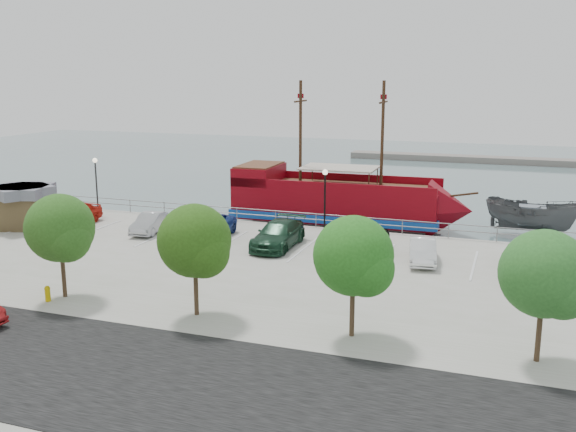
% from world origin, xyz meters
% --- Properties ---
extents(ground, '(160.00, 160.00, 0.00)m').
position_xyz_m(ground, '(0.00, 0.00, -1.00)').
color(ground, slate).
extents(street, '(100.00, 8.00, 0.04)m').
position_xyz_m(street, '(0.00, -16.00, 0.01)').
color(street, black).
rests_on(street, land_slab).
extents(sidewalk, '(100.00, 4.00, 0.05)m').
position_xyz_m(sidewalk, '(0.00, -10.00, 0.01)').
color(sidewalk, '#9F9C8E').
rests_on(sidewalk, land_slab).
extents(seawall_railing, '(50.00, 0.06, 1.00)m').
position_xyz_m(seawall_railing, '(0.00, 7.80, 0.53)').
color(seawall_railing, gray).
rests_on(seawall_railing, land_slab).
extents(far_shore, '(40.00, 3.00, 0.80)m').
position_xyz_m(far_shore, '(10.00, 55.00, -0.60)').
color(far_shore, gray).
rests_on(far_shore, ground).
extents(pirate_ship, '(18.26, 5.40, 11.47)m').
position_xyz_m(pirate_ship, '(0.43, 12.70, 0.92)').
color(pirate_ship, maroon).
rests_on(pirate_ship, ground).
extents(patrol_boat, '(7.08, 4.14, 2.58)m').
position_xyz_m(patrol_boat, '(13.16, 14.13, 0.29)').
color(patrol_boat, '#525455').
rests_on(patrol_boat, ground).
extents(dock_west, '(7.55, 4.68, 0.42)m').
position_xyz_m(dock_west, '(-14.59, 9.20, -0.79)').
color(dock_west, gray).
rests_on(dock_west, ground).
extents(dock_mid, '(6.72, 2.68, 0.37)m').
position_xyz_m(dock_mid, '(8.14, 9.20, -0.81)').
color(dock_mid, slate).
rests_on(dock_mid, ground).
extents(shed, '(4.40, 4.40, 2.91)m').
position_xyz_m(shed, '(-20.18, 1.04, 1.55)').
color(shed, brown).
rests_on(shed, land_slab).
extents(fire_hydrant, '(0.27, 0.27, 0.79)m').
position_xyz_m(fire_hydrant, '(-8.33, -10.80, 0.43)').
color(fire_hydrant, '#CCAA03').
rests_on(fire_hydrant, sidewalk).
extents(lamp_post_left, '(0.36, 0.36, 4.28)m').
position_xyz_m(lamp_post_left, '(-18.00, 6.50, 2.94)').
color(lamp_post_left, black).
rests_on(lamp_post_left, land_slab).
extents(lamp_post_mid, '(0.36, 0.36, 4.28)m').
position_xyz_m(lamp_post_mid, '(0.00, 6.50, 2.94)').
color(lamp_post_mid, black).
rests_on(lamp_post_mid, land_slab).
extents(tree_c, '(3.30, 3.20, 5.00)m').
position_xyz_m(tree_c, '(-7.85, -10.07, 3.30)').
color(tree_c, '#473321').
rests_on(tree_c, sidewalk).
extents(tree_d, '(3.30, 3.20, 5.00)m').
position_xyz_m(tree_d, '(-0.85, -10.07, 3.30)').
color(tree_d, '#473321').
rests_on(tree_d, sidewalk).
extents(tree_e, '(3.30, 3.20, 5.00)m').
position_xyz_m(tree_e, '(6.15, -10.07, 3.30)').
color(tree_e, '#473321').
rests_on(tree_e, sidewalk).
extents(tree_f, '(3.30, 3.20, 5.00)m').
position_xyz_m(tree_f, '(13.15, -10.07, 3.30)').
color(tree_f, '#473321').
rests_on(tree_f, sidewalk).
extents(parked_car_a, '(2.12, 4.77, 1.59)m').
position_xyz_m(parked_car_a, '(-17.33, 2.71, 0.80)').
color(parked_car_a, red).
rests_on(parked_car_a, land_slab).
extents(parked_car_b, '(1.93, 4.16, 1.32)m').
position_xyz_m(parked_car_b, '(-11.03, 2.62, 0.66)').
color(parked_car_b, '#A9AAAC').
rests_on(parked_car_b, land_slab).
extents(parked_car_c, '(2.78, 5.54, 1.51)m').
position_xyz_m(parked_car_c, '(-6.77, 2.37, 0.75)').
color(parked_car_c, navy).
rests_on(parked_car_c, land_slab).
extents(parked_car_d, '(2.25, 5.46, 1.58)m').
position_xyz_m(parked_car_d, '(-1.64, 2.01, 0.79)').
color(parked_car_d, '#163924').
rests_on(parked_car_d, land_slab).
extents(parked_car_e, '(2.67, 5.03, 1.63)m').
position_xyz_m(parked_car_e, '(3.67, 2.10, 0.81)').
color(parked_car_e, black).
rests_on(parked_car_e, land_slab).
extents(parked_car_f, '(2.09, 4.31, 1.36)m').
position_xyz_m(parked_car_f, '(7.19, 1.64, 0.68)').
color(parked_car_f, white).
rests_on(parked_car_f, land_slab).
extents(parked_car_g, '(3.41, 6.16, 1.63)m').
position_xyz_m(parked_car_g, '(13.49, 1.62, 0.82)').
color(parked_car_g, gray).
rests_on(parked_car_g, land_slab).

